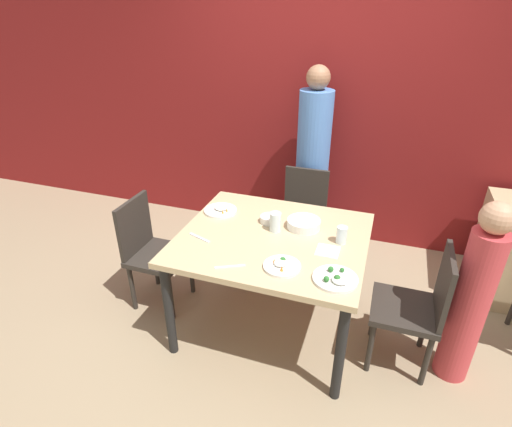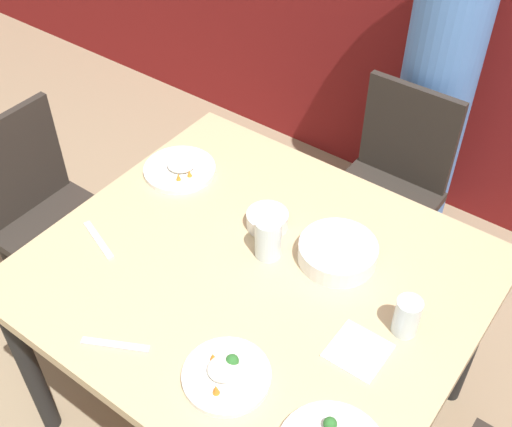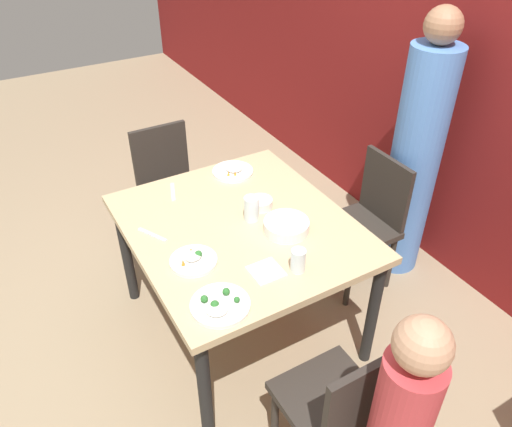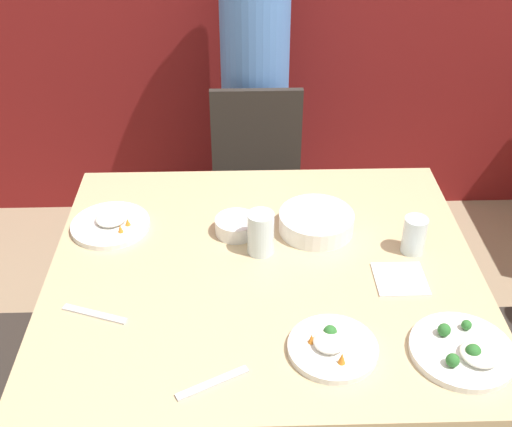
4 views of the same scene
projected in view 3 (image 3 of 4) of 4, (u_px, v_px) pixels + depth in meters
The scene contains 17 objects.
ground_plane at pixel (242, 325), 2.97m from camera, with size 10.00×10.00×0.00m, color #998466.
wall_back at pixel (470, 59), 2.78m from camera, with size 10.00×0.06×2.70m.
dining_table at pixel (240, 237), 2.58m from camera, with size 1.22×1.07×0.75m.
chair_adult_spot at pixel (366, 219), 3.05m from camera, with size 0.40×0.40×0.86m.
chair_child_spot at pixel (341, 405), 2.02m from camera, with size 0.40×0.40×0.86m.
chair_empty_left at pixel (170, 186), 3.36m from camera, with size 0.40×0.40×0.86m.
person_adult at pixel (415, 160), 2.99m from camera, with size 0.29×0.29×1.67m.
bowl_curry at pixel (286, 226), 2.47m from camera, with size 0.23×0.23×0.06m.
plate_rice_adult at pixel (233, 171), 2.94m from camera, with size 0.24×0.24×0.05m.
plate_rice_child at pixel (193, 260), 2.29m from camera, with size 0.22×0.22×0.05m.
plate_noodles at pixel (219, 305), 2.06m from camera, with size 0.25×0.25×0.06m.
bowl_rice_small at pixel (261, 203), 2.65m from camera, with size 0.13×0.13×0.05m.
glass_water_tall at pixel (298, 260), 2.22m from camera, with size 0.07×0.07×0.11m.
glass_water_short at pixel (251, 209), 2.53m from camera, with size 0.08×0.08×0.13m.
napkin_folded at pixel (266, 271), 2.25m from camera, with size 0.14×0.14×0.01m.
fork_steel at pixel (173, 192), 2.78m from camera, with size 0.18×0.08×0.01m.
spoon_steel at pixel (152, 235), 2.46m from camera, with size 0.17×0.10×0.01m.
Camera 3 is at (1.80, -0.94, 2.27)m, focal length 35.00 mm.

